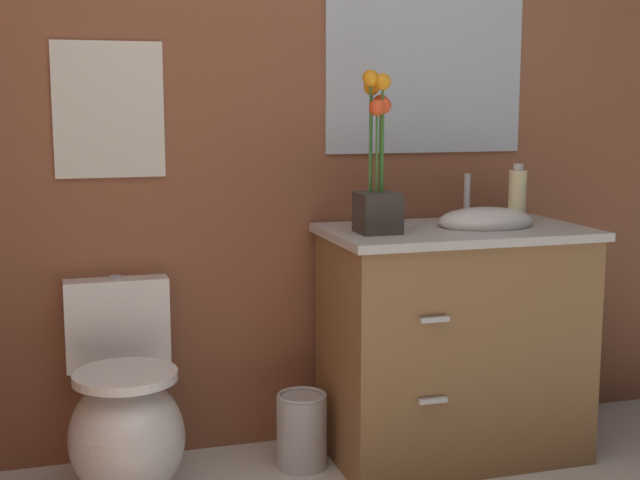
{
  "coord_description": "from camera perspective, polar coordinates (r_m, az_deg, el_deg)",
  "views": [
    {
      "loc": [
        -0.83,
        -1.44,
        1.3
      ],
      "look_at": [
        0.03,
        1.39,
        0.83
      ],
      "focal_mm": 49.91,
      "sensor_mm": 36.0,
      "label": 1
    }
  ],
  "objects": [
    {
      "name": "vanity_cabinet",
      "position": [
        3.31,
        8.58,
        -6.28
      ],
      "size": [
        0.94,
        0.56,
        1.03
      ],
      "color": "brown",
      "rests_on": "ground_plane"
    },
    {
      "name": "soap_bottle",
      "position": [
        3.36,
        12.54,
        2.77
      ],
      "size": [
        0.07,
        0.07,
        0.22
      ],
      "color": "beige",
      "rests_on": "vanity_cabinet"
    },
    {
      "name": "trash_bin",
      "position": [
        3.24,
        -1.17,
        -12.08
      ],
      "size": [
        0.18,
        0.18,
        0.27
      ],
      "color": "#B7B7BC",
      "rests_on": "ground_plane"
    },
    {
      "name": "toilet",
      "position": [
        3.1,
        -12.38,
        -11.19
      ],
      "size": [
        0.38,
        0.59,
        0.69
      ],
      "color": "white",
      "rests_on": "ground_plane"
    },
    {
      "name": "wall_back",
      "position": [
        3.37,
        0.95,
        8.11
      ],
      "size": [
        4.11,
        0.05,
        2.5
      ],
      "primitive_type": "cube",
      "color": "brown",
      "rests_on": "ground_plane"
    },
    {
      "name": "flower_vase",
      "position": [
        3.05,
        3.72,
        3.92
      ],
      "size": [
        0.14,
        0.14,
        0.55
      ],
      "color": "#38332D",
      "rests_on": "vanity_cabinet"
    },
    {
      "name": "wall_mirror",
      "position": [
        3.47,
        6.81,
        11.38
      ],
      "size": [
        0.8,
        0.01,
        0.7
      ],
      "primitive_type": "cube",
      "color": "#B2BCC6"
    },
    {
      "name": "wall_poster",
      "position": [
        3.18,
        -13.39,
        8.12
      ],
      "size": [
        0.38,
        0.01,
        0.47
      ],
      "primitive_type": "cube",
      "color": "silver"
    }
  ]
}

